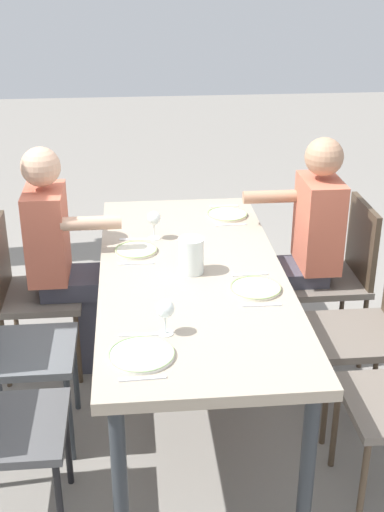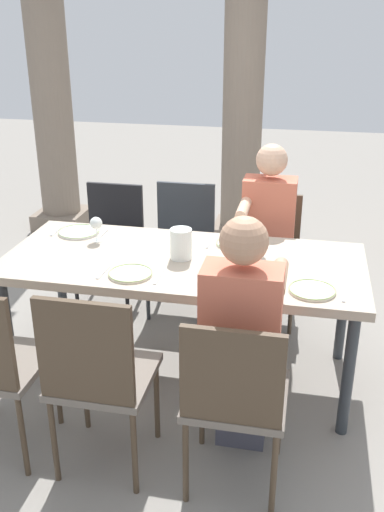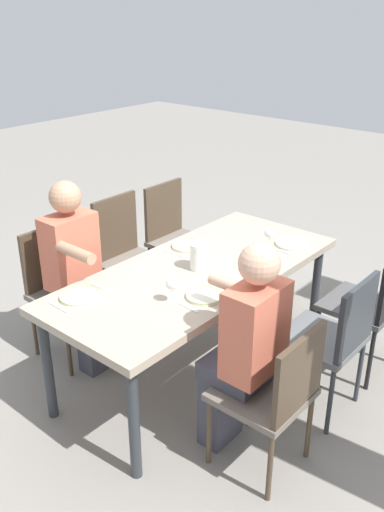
% 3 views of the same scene
% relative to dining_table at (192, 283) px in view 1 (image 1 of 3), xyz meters
% --- Properties ---
extents(ground_plane, '(16.00, 16.00, 0.00)m').
position_rel_dining_table_xyz_m(ground_plane, '(0.00, 0.00, -0.69)').
color(ground_plane, gray).
extents(dining_table, '(2.00, 0.87, 0.75)m').
position_rel_dining_table_xyz_m(dining_table, '(0.00, 0.00, 0.00)').
color(dining_table, tan).
rests_on(dining_table, ground).
extents(chair_mid_north, '(0.44, 0.44, 0.90)m').
position_rel_dining_table_xyz_m(chair_mid_north, '(-0.20, 0.86, -0.16)').
color(chair_mid_north, '#5B5E61').
rests_on(chair_mid_north, ground).
extents(chair_mid_south, '(0.44, 0.44, 0.96)m').
position_rel_dining_table_xyz_m(chair_mid_south, '(-0.20, -0.86, -0.14)').
color(chair_mid_south, '#6A6158').
rests_on(chair_mid_south, ground).
extents(chair_east_north, '(0.44, 0.44, 0.86)m').
position_rel_dining_table_xyz_m(chair_east_north, '(0.42, 0.86, -0.19)').
color(chair_east_north, '#6A6158').
rests_on(chair_east_north, ground).
extents(chair_east_south, '(0.44, 0.44, 0.90)m').
position_rel_dining_table_xyz_m(chair_east_south, '(0.42, -0.86, -0.16)').
color(chair_east_south, '#6A6158').
rests_on(chair_east_south, ground).
extents(diner_woman_green, '(0.34, 0.49, 1.27)m').
position_rel_dining_table_xyz_m(diner_woman_green, '(0.42, -0.66, -0.01)').
color(diner_woman_green, '#3F3F4C').
rests_on(diner_woman_green, ground).
extents(diner_man_white, '(0.34, 0.49, 1.26)m').
position_rel_dining_table_xyz_m(diner_man_white, '(0.41, 0.65, -0.01)').
color(diner_man_white, '#3F3F4C').
rests_on(diner_man_white, ground).
extents(plate_0, '(0.25, 0.25, 0.02)m').
position_rel_dining_table_xyz_m(plate_0, '(-0.72, 0.26, 0.07)').
color(plate_0, white).
rests_on(plate_0, dining_table).
extents(wine_glass_0, '(0.07, 0.07, 0.15)m').
position_rel_dining_table_xyz_m(wine_glass_0, '(-0.56, 0.16, 0.17)').
color(wine_glass_0, white).
rests_on(wine_glass_0, dining_table).
extents(fork_0, '(0.02, 0.17, 0.01)m').
position_rel_dining_table_xyz_m(fork_0, '(-0.87, 0.26, 0.07)').
color(fork_0, silver).
rests_on(fork_0, dining_table).
extents(spoon_0, '(0.02, 0.17, 0.01)m').
position_rel_dining_table_xyz_m(spoon_0, '(-0.57, 0.26, 0.07)').
color(spoon_0, silver).
rests_on(spoon_0, dining_table).
extents(plate_1, '(0.23, 0.23, 0.02)m').
position_rel_dining_table_xyz_m(plate_1, '(-0.22, -0.27, 0.07)').
color(plate_1, silver).
rests_on(plate_1, dining_table).
extents(fork_1, '(0.02, 0.17, 0.01)m').
position_rel_dining_table_xyz_m(fork_1, '(-0.37, -0.27, 0.07)').
color(fork_1, silver).
rests_on(fork_1, dining_table).
extents(spoon_1, '(0.02, 0.17, 0.01)m').
position_rel_dining_table_xyz_m(spoon_1, '(-0.07, -0.27, 0.07)').
color(spoon_1, silver).
rests_on(spoon_1, dining_table).
extents(plate_2, '(0.21, 0.21, 0.02)m').
position_rel_dining_table_xyz_m(plate_2, '(0.25, 0.26, 0.07)').
color(plate_2, silver).
rests_on(plate_2, dining_table).
extents(wine_glass_2, '(0.07, 0.07, 0.15)m').
position_rel_dining_table_xyz_m(wine_glass_2, '(0.41, 0.16, 0.18)').
color(wine_glass_2, white).
rests_on(wine_glass_2, dining_table).
extents(fork_2, '(0.02, 0.17, 0.01)m').
position_rel_dining_table_xyz_m(fork_2, '(0.10, 0.26, 0.07)').
color(fork_2, silver).
rests_on(fork_2, dining_table).
extents(spoon_2, '(0.03, 0.17, 0.01)m').
position_rel_dining_table_xyz_m(spoon_2, '(0.40, 0.26, 0.07)').
color(spoon_2, silver).
rests_on(spoon_2, dining_table).
extents(plate_3, '(0.23, 0.23, 0.02)m').
position_rel_dining_table_xyz_m(plate_3, '(0.71, -0.27, 0.07)').
color(plate_3, silver).
rests_on(plate_3, dining_table).
extents(fork_3, '(0.02, 0.17, 0.01)m').
position_rel_dining_table_xyz_m(fork_3, '(0.56, -0.27, 0.07)').
color(fork_3, silver).
rests_on(fork_3, dining_table).
extents(spoon_3, '(0.02, 0.17, 0.01)m').
position_rel_dining_table_xyz_m(spoon_3, '(0.86, -0.27, 0.07)').
color(spoon_3, silver).
rests_on(spoon_3, dining_table).
extents(water_pitcher, '(0.12, 0.12, 0.17)m').
position_rel_dining_table_xyz_m(water_pitcher, '(-0.01, 0.01, 0.14)').
color(water_pitcher, white).
rests_on(water_pitcher, dining_table).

